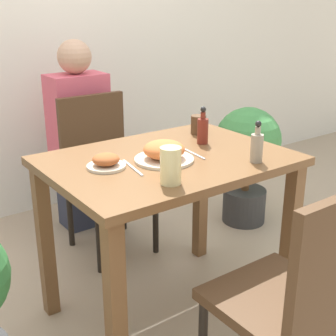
% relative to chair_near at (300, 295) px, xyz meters
% --- Properties ---
extents(ground_plane, '(16.00, 16.00, 0.00)m').
position_rel_chair_near_xyz_m(ground_plane, '(0.00, 0.72, -0.49)').
color(ground_plane, tan).
extents(wall_back, '(8.00, 0.05, 2.60)m').
position_rel_chair_near_xyz_m(wall_back, '(0.00, 2.21, 0.81)').
color(wall_back, white).
rests_on(wall_back, ground_plane).
extents(dining_table, '(1.00, 0.73, 0.76)m').
position_rel_chair_near_xyz_m(dining_table, '(0.00, 0.72, 0.14)').
color(dining_table, brown).
rests_on(dining_table, ground_plane).
extents(chair_near, '(0.42, 0.42, 0.88)m').
position_rel_chair_near_xyz_m(chair_near, '(0.00, 0.00, 0.00)').
color(chair_near, '#4C331E').
rests_on(chair_near, ground_plane).
extents(chair_far, '(0.42, 0.42, 0.88)m').
position_rel_chair_near_xyz_m(chair_far, '(0.08, 1.46, 0.00)').
color(chair_far, '#4C331E').
rests_on(chair_far, ground_plane).
extents(food_plate, '(0.24, 0.24, 0.08)m').
position_rel_chair_near_xyz_m(food_plate, '(-0.04, 0.69, 0.31)').
color(food_plate, beige).
rests_on(food_plate, dining_table).
extents(side_plate, '(0.15, 0.15, 0.06)m').
position_rel_chair_near_xyz_m(side_plate, '(-0.27, 0.75, 0.29)').
color(side_plate, beige).
rests_on(side_plate, dining_table).
extents(drink_cup, '(0.07, 0.07, 0.09)m').
position_rel_chair_near_xyz_m(drink_cup, '(0.33, 0.93, 0.31)').
color(drink_cup, '#4C331E').
rests_on(drink_cup, dining_table).
extents(juice_glass, '(0.08, 0.08, 0.13)m').
position_rel_chair_near_xyz_m(juice_glass, '(-0.17, 0.48, 0.34)').
color(juice_glass, beige).
rests_on(juice_glass, dining_table).
extents(sauce_bottle, '(0.05, 0.05, 0.17)m').
position_rel_chair_near_xyz_m(sauce_bottle, '(0.25, 0.46, 0.34)').
color(sauce_bottle, gray).
rests_on(sauce_bottle, dining_table).
extents(condiment_bottle, '(0.05, 0.05, 0.17)m').
position_rel_chair_near_xyz_m(condiment_bottle, '(0.24, 0.79, 0.34)').
color(condiment_bottle, maroon).
rests_on(condiment_bottle, dining_table).
extents(fork_utensil, '(0.04, 0.20, 0.00)m').
position_rel_chair_near_xyz_m(fork_utensil, '(-0.19, 0.69, 0.27)').
color(fork_utensil, silver).
rests_on(fork_utensil, dining_table).
extents(spoon_utensil, '(0.03, 0.17, 0.00)m').
position_rel_chair_near_xyz_m(spoon_utensil, '(0.11, 0.69, 0.27)').
color(spoon_utensil, silver).
rests_on(spoon_utensil, dining_table).
extents(potted_plant_right, '(0.42, 0.42, 0.76)m').
position_rel_chair_near_xyz_m(potted_plant_right, '(0.96, 1.20, -0.03)').
color(potted_plant_right, '#333333').
rests_on(potted_plant_right, ground_plane).
extents(person_figure, '(0.34, 0.22, 1.17)m').
position_rel_chair_near_xyz_m(person_figure, '(0.10, 1.78, 0.09)').
color(person_figure, '#2D3347').
rests_on(person_figure, ground_plane).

